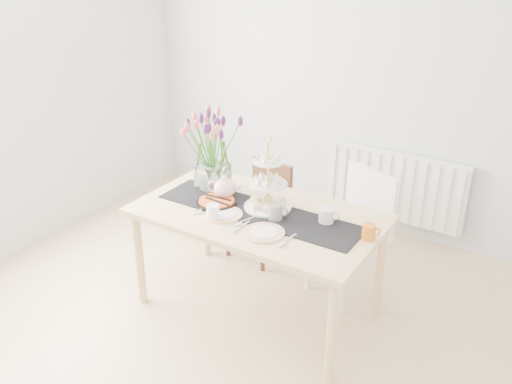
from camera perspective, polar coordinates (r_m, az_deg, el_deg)
The scene contains 16 objects.
room_shell at distance 2.85m, azimuth -8.25°, elevation 3.01°, with size 4.50×4.50×4.50m.
radiator at distance 4.76m, azimuth 14.38°, elevation 0.55°, with size 1.20×0.08×0.60m, color white.
dining_table at distance 3.56m, azimuth 0.19°, elevation -3.24°, with size 1.60×0.90×0.75m.
chair_brown at distance 4.36m, azimuth 0.90°, elevation -1.16°, with size 0.43×0.43×0.76m.
chair_white at distance 3.89m, azimuth 10.52°, elevation -3.33°, with size 0.60×0.60×0.92m.
table_runner at distance 3.52m, azimuth 0.19°, elevation -2.09°, with size 1.40×0.35×0.01m, color black.
tulip_vase at distance 3.72m, azimuth -4.70°, elevation 5.67°, with size 0.69×0.69×0.59m.
cake_stand at distance 3.51m, azimuth 1.26°, elevation 0.16°, with size 0.31×0.31×0.46m.
teapot at distance 3.69m, azimuth -3.31°, elevation 0.41°, with size 0.24×0.20×0.16m, color white, non-canonical shape.
cream_jug at distance 3.40m, azimuth 7.41°, elevation -2.49°, with size 0.10×0.10×0.10m, color white.
tart_tin at distance 3.63m, azimuth -4.17°, elevation -1.07°, with size 0.27×0.27×0.03m.
mug_grey at distance 3.41m, azimuth 2.06°, elevation -2.12°, with size 0.09×0.09×0.11m, color slate.
mug_white at distance 3.42m, azimuth -4.54°, elevation -2.13°, with size 0.08×0.08×0.10m, color white.
mug_orange at distance 3.26m, azimuth 11.77°, elevation -4.15°, with size 0.08×0.08×0.10m, color orange.
plate_left at distance 3.49m, azimuth -3.43°, elevation -2.38°, with size 0.25×0.25×0.01m, color silver.
plate_right at distance 3.27m, azimuth 0.84°, elevation -4.32°, with size 0.25×0.25×0.01m, color white.
Camera 1 is at (1.74, -2.00, 2.35)m, focal length 38.00 mm.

